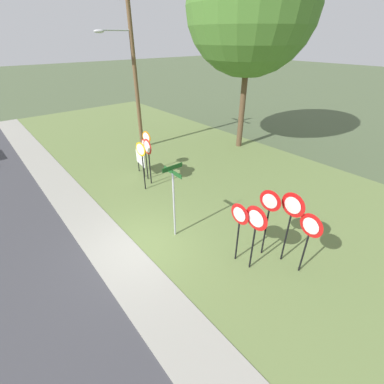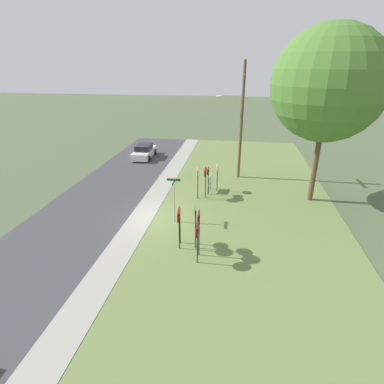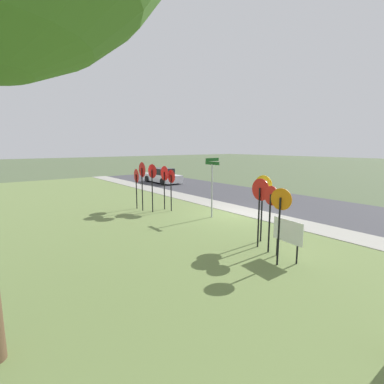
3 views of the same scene
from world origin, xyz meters
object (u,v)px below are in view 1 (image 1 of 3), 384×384
stop_sign_near_right (148,152)px  oak_tree_left (252,6)px  yield_sign_near_left (239,220)px  yield_sign_far_left (269,208)px  stop_sign_near_left (145,151)px  street_name_post (174,196)px  stop_sign_far_left (142,156)px  stop_sign_far_center (147,143)px  notice_board (141,160)px  yield_sign_far_right (255,224)px  yield_sign_center (309,231)px  utility_pole (132,65)px  yield_sign_near_right (291,212)px

stop_sign_near_right → oak_tree_left: (-0.79, 7.60, 6.20)m
yield_sign_near_left → stop_sign_near_right: bearing=174.8°
yield_sign_near_left → yield_sign_far_left: yield_sign_far_left is taller
stop_sign_near_left → yield_sign_near_left: yield_sign_near_left is taller
yield_sign_far_left → street_name_post: bearing=-155.3°
street_name_post → stop_sign_far_left: bearing=165.7°
stop_sign_far_center → yield_sign_far_left: size_ratio=0.90×
stop_sign_far_center → notice_board: (0.07, -0.53, -0.79)m
stop_sign_far_center → yield_sign_far_right: 8.39m
stop_sign_near_right → stop_sign_far_center: bearing=154.8°
stop_sign_far_left → yield_sign_near_left: bearing=-11.0°
yield_sign_far_left → notice_board: yield_sign_far_left is taller
stop_sign_near_left → stop_sign_near_right: stop_sign_near_right is taller
yield_sign_center → yield_sign_far_left: bearing=-161.5°
utility_pole → stop_sign_near_right: bearing=-24.7°
yield_sign_far_left → yield_sign_center: yield_sign_far_left is taller
yield_sign_center → street_name_post: street_name_post is taller
stop_sign_near_left → utility_pole: bearing=163.4°
yield_sign_near_left → oak_tree_left: size_ratio=0.19×
yield_sign_far_right → yield_sign_center: size_ratio=1.08×
stop_sign_near_left → street_name_post: (4.59, -1.58, 0.15)m
stop_sign_near_right → yield_sign_far_left: 6.78m
stop_sign_far_center → oak_tree_left: 9.33m
oak_tree_left → street_name_post: bearing=-61.9°
stop_sign_near_right → utility_pole: utility_pole is taller
stop_sign_far_left → notice_board: stop_sign_far_left is taller
street_name_post → stop_sign_near_right: bearing=159.8°
yield_sign_near_left → oak_tree_left: oak_tree_left is taller
stop_sign_far_left → stop_sign_far_center: (-1.64, 1.28, -0.12)m
stop_sign_near_right → utility_pole: 6.30m
stop_sign_near_left → utility_pole: size_ratio=0.23×
stop_sign_near_right → yield_sign_center: bearing=7.8°
yield_sign_near_right → yield_sign_center: 0.73m
stop_sign_far_center → yield_sign_far_left: (8.11, -0.51, 0.26)m
stop_sign_far_center → yield_sign_center: stop_sign_far_center is taller
yield_sign_near_right → yield_sign_far_right: (-0.45, -1.10, -0.18)m
stop_sign_far_center → stop_sign_far_left: bearing=-47.0°
yield_sign_near_right → stop_sign_near_left: bearing=-175.0°
yield_sign_near_right → utility_pole: bearing=174.4°
stop_sign_near_left → stop_sign_near_right: (0.55, -0.14, 0.16)m
yield_sign_near_left → notice_board: size_ratio=1.77×
stop_sign_far_left → yield_sign_near_left: 6.09m
stop_sign_far_center → utility_pole: 5.14m
yield_sign_center → oak_tree_left: size_ratio=0.19×
yield_sign_far_right → notice_board: yield_sign_far_right is taller
stop_sign_far_left → oak_tree_left: oak_tree_left is taller
stop_sign_near_left → yield_sign_far_right: size_ratio=0.92×
stop_sign_near_right → street_name_post: street_name_post is taller
stop_sign_far_center → notice_board: stop_sign_far_center is taller
yield_sign_near_right → utility_pole: 12.74m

